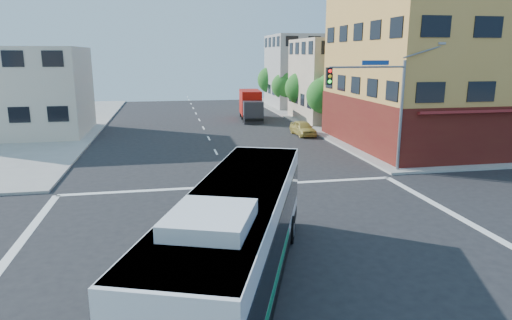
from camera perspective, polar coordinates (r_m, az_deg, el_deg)
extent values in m
plane|color=black|center=(17.32, 1.71, -11.98)|extent=(120.00, 120.00, 0.00)
cube|color=gray|center=(63.75, 26.40, 5.16)|extent=(50.00, 50.00, 0.15)
cube|color=#C08E45|center=(41.16, 24.35, 11.47)|extent=(18.00, 15.00, 14.00)
cube|color=#521A12|center=(41.50, 23.70, 4.58)|extent=(18.09, 15.08, 4.00)
cube|color=#BFAD92|center=(53.46, 11.76, 9.75)|extent=(12.00, 10.00, 9.00)
cube|color=#969591|center=(66.58, 7.10, 10.95)|extent=(12.00, 10.00, 10.00)
cube|color=beige|center=(47.40, -27.75, 7.55)|extent=(12.00, 10.00, 8.00)
cylinder|color=gray|center=(30.00, 17.65, 5.11)|extent=(0.18, 0.18, 7.00)
cylinder|color=gray|center=(28.42, 13.80, 11.22)|extent=(5.01, 0.62, 0.12)
cube|color=black|center=(27.26, 9.10, 10.31)|extent=(0.32, 0.30, 1.00)
sphere|color=#FF0C0C|center=(27.09, 9.25, 10.92)|extent=(0.20, 0.20, 0.20)
sphere|color=yellow|center=(27.10, 9.23, 10.29)|extent=(0.20, 0.20, 0.20)
sphere|color=#19FF33|center=(27.12, 9.20, 9.66)|extent=(0.20, 0.20, 0.20)
cube|color=navy|center=(28.67, 14.72, 11.68)|extent=(1.80, 0.22, 0.28)
cube|color=gray|center=(31.25, 22.15, 13.36)|extent=(0.50, 0.22, 0.14)
cylinder|color=#3C2A15|center=(46.36, 8.44, 5.02)|extent=(0.28, 0.28, 1.92)
sphere|color=#1B5F1C|center=(46.09, 8.54, 7.98)|extent=(3.60, 3.60, 3.60)
sphere|color=#1B5F1C|center=(45.88, 9.18, 9.06)|extent=(2.52, 2.52, 2.52)
cylinder|color=#3C2A15|center=(53.90, 5.63, 6.25)|extent=(0.28, 0.28, 1.99)
sphere|color=#1B5F1C|center=(53.67, 5.69, 8.92)|extent=(3.80, 3.80, 3.80)
sphere|color=#1B5F1C|center=(53.44, 6.22, 9.91)|extent=(2.66, 2.66, 2.66)
cylinder|color=#3C2A15|center=(61.57, 3.51, 7.08)|extent=(0.28, 0.28, 1.89)
sphere|color=#1B5F1C|center=(61.38, 3.54, 9.22)|extent=(3.40, 3.40, 3.40)
sphere|color=#1B5F1C|center=(61.14, 3.99, 9.99)|extent=(2.38, 2.38, 2.38)
cylinder|color=#3C2A15|center=(69.31, 1.85, 7.82)|extent=(0.28, 0.28, 2.03)
sphere|color=#1B5F1C|center=(69.12, 1.87, 9.98)|extent=(4.00, 4.00, 4.00)
sphere|color=#1B5F1C|center=(68.87, 2.26, 10.80)|extent=(2.80, 2.80, 2.80)
cube|color=black|center=(14.83, -2.21, -14.01)|extent=(6.94, 12.84, 0.47)
cube|color=white|center=(14.29, -2.25, -9.39)|extent=(6.92, 12.81, 3.01)
cube|color=black|center=(14.22, -2.26, -8.71)|extent=(6.84, 12.47, 1.32)
cube|color=black|center=(20.12, 1.33, -2.45)|extent=(2.34, 0.92, 1.42)
cube|color=#E5590C|center=(19.90, 1.36, 0.51)|extent=(1.91, 0.75, 0.30)
cube|color=white|center=(13.81, -2.31, -3.86)|extent=(6.78, 12.55, 0.13)
cube|color=white|center=(10.81, -5.73, -7.38)|extent=(2.57, 2.83, 0.38)
cube|color=#067C47|center=(14.46, -8.07, -12.57)|extent=(2.03, 5.45, 0.30)
cube|color=#067C47|center=(13.94, 2.96, -13.46)|extent=(2.03, 5.45, 0.30)
cylinder|color=black|center=(18.71, -3.53, -8.22)|extent=(0.68, 1.14, 1.10)
cylinder|color=#99999E|center=(18.74, -3.97, -8.18)|extent=(0.23, 0.53, 0.55)
cylinder|color=black|center=(18.34, 4.27, -8.67)|extent=(0.68, 1.14, 1.10)
cylinder|color=#99999E|center=(18.33, 4.73, -8.70)|extent=(0.23, 0.53, 0.55)
cube|color=#27272C|center=(49.89, -0.37, 5.99)|extent=(2.28, 2.20, 2.38)
cube|color=black|center=(48.99, -0.27, 6.29)|extent=(1.93, 0.24, 0.92)
cube|color=#A40C04|center=(53.26, -0.73, 7.23)|extent=(2.65, 5.31, 2.75)
cube|color=black|center=(52.33, -0.62, 5.56)|extent=(2.66, 7.49, 0.28)
cylinder|color=black|center=(50.09, -1.49, 5.17)|extent=(0.34, 0.94, 0.92)
cylinder|color=black|center=(50.27, 0.71, 5.20)|extent=(0.34, 0.94, 0.92)
cylinder|color=black|center=(52.72, -1.71, 5.56)|extent=(0.34, 0.94, 0.92)
cylinder|color=black|center=(52.89, 0.38, 5.59)|extent=(0.34, 0.94, 0.92)
cylinder|color=black|center=(54.98, -1.88, 5.87)|extent=(0.34, 0.94, 0.92)
cylinder|color=black|center=(55.15, 0.12, 5.90)|extent=(0.34, 0.94, 0.92)
imported|color=gold|center=(42.59, 5.89, 3.99)|extent=(1.82, 4.01, 1.34)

